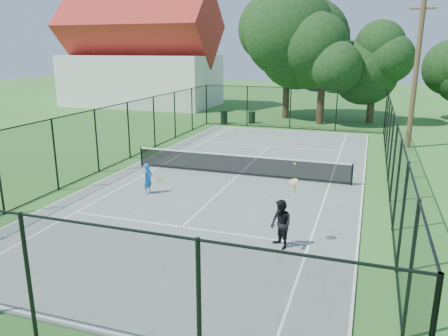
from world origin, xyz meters
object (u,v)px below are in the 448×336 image
(trash_bin_right, at_px, (252,117))
(player_blue, at_px, (148,179))
(utility_pole, at_px, (416,73))
(tennis_net, at_px, (239,164))
(trash_bin_left, at_px, (224,117))
(player_black, at_px, (281,224))

(trash_bin_right, bearing_deg, player_blue, -88.16)
(trash_bin_right, xyz_separation_m, player_blue, (0.58, -18.11, 0.21))
(trash_bin_right, distance_m, player_blue, 18.12)
(utility_pole, relative_size, player_blue, 7.02)
(player_blue, bearing_deg, tennis_net, 53.65)
(trash_bin_left, height_order, player_blue, player_blue)
(utility_pole, distance_m, player_black, 16.85)
(trash_bin_left, distance_m, player_black, 22.22)
(tennis_net, xyz_separation_m, trash_bin_right, (-3.27, 14.47, -0.12))
(trash_bin_right, height_order, utility_pole, utility_pole)
(tennis_net, bearing_deg, player_blue, -126.35)
(tennis_net, xyz_separation_m, trash_bin_left, (-5.29, 13.63, -0.08))
(trash_bin_right, relative_size, utility_pole, 0.11)
(player_blue, bearing_deg, utility_pole, 50.40)
(trash_bin_right, distance_m, player_black, 22.32)
(player_black, bearing_deg, utility_pole, 74.32)
(trash_bin_left, bearing_deg, player_black, -67.19)
(tennis_net, relative_size, trash_bin_right, 11.12)
(tennis_net, relative_size, utility_pole, 1.18)
(trash_bin_left, bearing_deg, trash_bin_right, 22.52)
(trash_bin_left, xyz_separation_m, utility_pole, (13.06, -4.63, 3.84))
(utility_pole, bearing_deg, trash_bin_left, 160.49)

